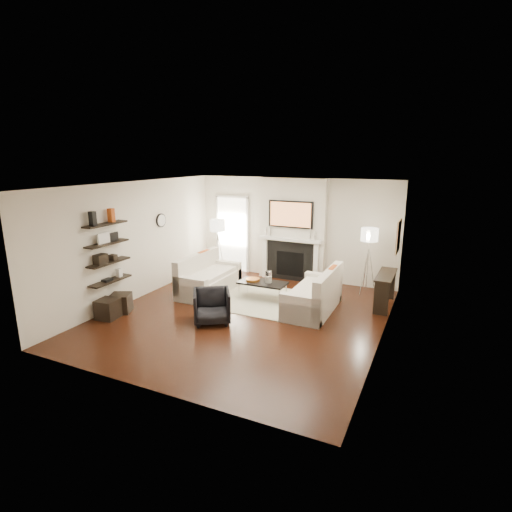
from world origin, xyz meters
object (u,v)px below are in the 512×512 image
at_px(loveseat_right_base, 312,301).
at_px(armchair, 212,305).
at_px(coffee_table, 263,283).
at_px(ottoman_near, 121,303).
at_px(loveseat_left_base, 210,284).
at_px(lamp_left_shade, 218,225).
at_px(lamp_right_shade, 370,235).

height_order(loveseat_right_base, armchair, armchair).
xyz_separation_m(coffee_table, ottoman_near, (-2.42, -1.99, -0.20)).
bearing_deg(armchair, loveseat_left_base, 90.26).
height_order(loveseat_left_base, armchair, armchair).
bearing_deg(ottoman_near, lamp_left_shade, 78.54).
distance_m(loveseat_left_base, ottoman_near, 2.16).
xyz_separation_m(coffee_table, lamp_left_shade, (-1.80, 1.07, 1.05)).
height_order(lamp_right_shade, ottoman_near, lamp_right_shade).
xyz_separation_m(coffee_table, armchair, (-0.38, -1.62, -0.04)).
height_order(loveseat_left_base, loveseat_right_base, same).
relative_size(coffee_table, ottoman_near, 2.75).
distance_m(loveseat_left_base, loveseat_right_base, 2.63).
distance_m(coffee_table, lamp_right_shade, 2.76).
height_order(loveseat_right_base, lamp_right_shade, lamp_right_shade).
relative_size(lamp_right_shade, ottoman_near, 1.00).
distance_m(loveseat_right_base, armchair, 2.19).
height_order(lamp_left_shade, ottoman_near, lamp_left_shade).
xyz_separation_m(loveseat_left_base, lamp_left_shade, (-0.42, 1.17, 1.24)).
distance_m(loveseat_left_base, lamp_left_shade, 1.76).
height_order(loveseat_right_base, coffee_table, same).
xyz_separation_m(loveseat_right_base, coffee_table, (-1.25, 0.17, 0.19)).
bearing_deg(armchair, lamp_left_shade, 84.94).
distance_m(lamp_left_shade, lamp_right_shade, 3.92).
xyz_separation_m(armchair, lamp_right_shade, (2.49, 3.05, 1.09)).
height_order(armchair, lamp_left_shade, lamp_left_shade).
relative_size(loveseat_left_base, lamp_left_shade, 4.50).
height_order(loveseat_left_base, lamp_right_shade, lamp_right_shade).
relative_size(loveseat_left_base, armchair, 2.48).
bearing_deg(ottoman_near, loveseat_right_base, 26.30).
bearing_deg(lamp_right_shade, armchair, -129.15).
relative_size(loveseat_left_base, loveseat_right_base, 1.00).
xyz_separation_m(loveseat_right_base, lamp_right_shade, (0.85, 1.61, 1.24)).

